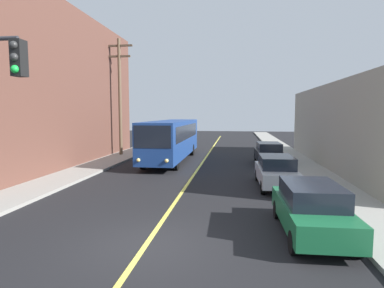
{
  "coord_description": "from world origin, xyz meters",
  "views": [
    {
      "loc": [
        2.53,
        -8.54,
        3.78
      ],
      "look_at": [
        0.0,
        9.82,
        2.0
      ],
      "focal_mm": 29.84,
      "sensor_mm": 36.0,
      "label": 1
    }
  ],
  "objects": [
    {
      "name": "parked_car_green",
      "position": [
        4.89,
        1.54,
        0.84
      ],
      "size": [
        1.9,
        4.44,
        1.62
      ],
      "color": "#196038",
      "rests_on": "ground"
    },
    {
      "name": "parked_car_black",
      "position": [
        4.98,
        15.53,
        0.84
      ],
      "size": [
        1.96,
        4.46,
        1.62
      ],
      "color": "black",
      "rests_on": "ground"
    },
    {
      "name": "utility_pole_mid",
      "position": [
        -7.57,
        18.5,
        5.68
      ],
      "size": [
        2.4,
        0.28,
        10.05
      ],
      "color": "brown",
      "rests_on": "sidewalk_left"
    },
    {
      "name": "sidewalk_right",
      "position": [
        7.25,
        10.0,
        0.07
      ],
      "size": [
        2.5,
        90.0,
        0.15
      ],
      "primitive_type": "cube",
      "color": "gray",
      "rests_on": "ground"
    },
    {
      "name": "building_left_brick",
      "position": [
        -13.49,
        13.3,
        5.54
      ],
      "size": [
        10.0,
        20.62,
        11.08
      ],
      "color": "brown",
      "rests_on": "ground"
    },
    {
      "name": "parked_car_silver",
      "position": [
        4.61,
        8.01,
        0.84
      ],
      "size": [
        1.9,
        4.44,
        1.62
      ],
      "color": "#B7B7BC",
      "rests_on": "ground"
    },
    {
      "name": "city_bus",
      "position": [
        -2.52,
        16.35,
        1.82
      ],
      "size": [
        2.6,
        12.17,
        3.2
      ],
      "color": "navy",
      "rests_on": "ground"
    },
    {
      "name": "sidewalk_left",
      "position": [
        -7.25,
        10.0,
        0.07
      ],
      "size": [
        2.5,
        90.0,
        0.15
      ],
      "primitive_type": "cube",
      "color": "gray",
      "rests_on": "ground"
    },
    {
      "name": "ground_plane",
      "position": [
        0.0,
        0.0,
        0.0
      ],
      "size": [
        120.0,
        120.0,
        0.0
      ],
      "primitive_type": "plane",
      "color": "black"
    },
    {
      "name": "lane_stripe_center",
      "position": [
        0.0,
        15.0,
        0.01
      ],
      "size": [
        0.16,
        60.0,
        0.01
      ],
      "primitive_type": "cube",
      "color": "#D8CC4C",
      "rests_on": "ground"
    }
  ]
}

